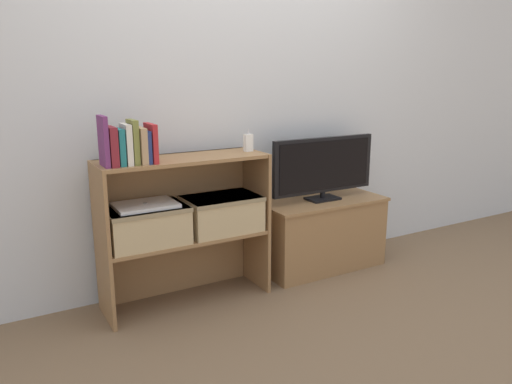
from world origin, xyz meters
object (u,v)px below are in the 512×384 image
storage_basket_left (146,223)px  tv_stand (321,233)px  book_plum (103,141)px  storage_basket_right (222,212)px  book_maroon (111,146)px  book_teal (119,147)px  book_tan (140,145)px  tv (324,166)px  book_olive (133,142)px  book_crimson (151,143)px  laptop (145,205)px  book_navy (146,147)px  book_ivory (126,144)px  baby_monitor (248,143)px

storage_basket_left → tv_stand: bearing=1.7°
book_plum → storage_basket_right: (0.67, 0.05, -0.47)m
book_plum → storage_basket_right: bearing=4.0°
book_maroon → book_teal: book_maroon is taller
tv_stand → storage_basket_right: (-0.78, -0.04, 0.28)m
tv_stand → storage_basket_right: size_ratio=1.97×
storage_basket_left → book_tan: bearing=-115.2°
tv → book_tan: 1.29m
book_olive → book_crimson: size_ratio=1.12×
storage_basket_left → tv: bearing=1.7°
book_maroon → laptop: bearing=15.2°
laptop → book_navy: bearing=-81.2°
book_maroon → tv_stand: bearing=3.4°
book_plum → book_teal: size_ratio=1.37×
tv_stand → book_olive: (-1.30, -0.08, 0.74)m
book_ivory → book_tan: 0.07m
tv_stand → book_ivory: bearing=-176.4°
storage_basket_left → laptop: bearing=0.0°
tv → book_crimson: (-1.20, -0.08, 0.25)m
tv → book_plum: book_plum is taller
book_maroon → book_teal: 0.04m
tv → book_plum: (-1.45, -0.08, 0.28)m
tv_stand → book_olive: bearing=-176.3°
baby_monitor → storage_basket_right: 0.44m
book_olive → book_crimson: bearing=-0.0°
laptop → book_maroon: bearing=-164.8°
baby_monitor → book_plum: bearing=-175.9°
book_crimson → storage_basket_left: book_crimson is taller
tv → baby_monitor: (-0.59, -0.02, 0.20)m
book_navy → laptop: book_navy is taller
book_tan → storage_basket_right: book_tan is taller
book_teal → storage_basket_left: size_ratio=0.43×
book_ivory → baby_monitor: bearing=4.7°
book_tan → storage_basket_right: 0.66m
storage_basket_right → book_plum: bearing=-176.0°
book_ivory → book_tan: bearing=0.0°
book_navy → storage_basket_right: 0.63m
baby_monitor → book_ivory: bearing=-175.3°
book_teal → book_tan: (0.11, 0.00, 0.00)m
book_navy → baby_monitor: book_navy is taller
book_crimson → storage_basket_left: bearing=127.5°
book_plum → book_olive: book_plum is taller
book_olive → tv_stand: bearing=3.7°
book_plum → book_olive: size_ratio=1.12×
book_crimson → book_olive: bearing=180.0°
book_teal → baby_monitor: book_teal is taller
book_teal → baby_monitor: size_ratio=1.41×
book_ivory → book_teal: bearing=180.0°
book_crimson → book_tan: bearing=180.0°
book_teal → book_ivory: size_ratio=0.90×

